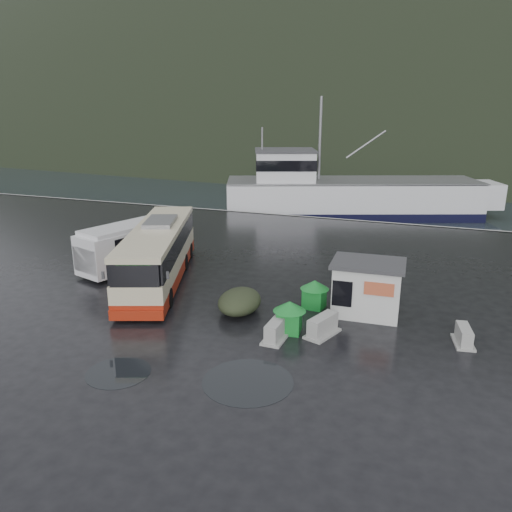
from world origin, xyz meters
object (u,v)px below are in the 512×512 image
(fishing_trawler, at_px, (351,201))
(jersey_barrier_b, at_px, (322,335))
(coach_bus, at_px, (160,280))
(jersey_barrier_a, at_px, (276,339))
(dome_tent, at_px, (240,312))
(jersey_barrier_c, at_px, (463,344))
(waste_bin_left, at_px, (289,332))
(white_van, at_px, (133,268))
(waste_bin_right, at_px, (314,307))
(ticket_kiosk, at_px, (365,313))

(fishing_trawler, bearing_deg, jersey_barrier_b, -103.05)
(coach_bus, distance_m, jersey_barrier_a, 9.34)
(dome_tent, distance_m, jersey_barrier_c, 9.63)
(waste_bin_left, bearing_deg, jersey_barrier_c, 10.81)
(white_van, bearing_deg, jersey_barrier_a, -11.89)
(coach_bus, height_order, waste_bin_left, coach_bus)
(white_van, bearing_deg, waste_bin_left, -7.72)
(waste_bin_left, distance_m, dome_tent, 3.00)
(waste_bin_left, distance_m, jersey_barrier_c, 7.01)
(waste_bin_left, bearing_deg, waste_bin_right, 82.97)
(white_van, bearing_deg, dome_tent, -7.99)
(ticket_kiosk, xyz_separation_m, jersey_barrier_b, (-1.38, -2.87, 0.00))
(dome_tent, height_order, jersey_barrier_c, dome_tent)
(ticket_kiosk, height_order, jersey_barrier_b, ticket_kiosk)
(ticket_kiosk, bearing_deg, fishing_trawler, 98.43)
(jersey_barrier_b, bearing_deg, jersey_barrier_c, 11.64)
(jersey_barrier_a, height_order, jersey_barrier_b, jersey_barrier_b)
(white_van, bearing_deg, coach_bus, -10.24)
(dome_tent, bearing_deg, jersey_barrier_a, -40.63)
(ticket_kiosk, bearing_deg, waste_bin_right, 179.68)
(waste_bin_left, xyz_separation_m, dome_tent, (-2.74, 1.23, 0.00))
(waste_bin_left, xyz_separation_m, waste_bin_right, (0.37, 2.97, 0.00))
(dome_tent, xyz_separation_m, ticket_kiosk, (5.50, 1.82, 0.00))
(coach_bus, relative_size, waste_bin_right, 8.43)
(white_van, relative_size, dome_tent, 2.37)
(white_van, height_order, waste_bin_left, white_van)
(waste_bin_left, distance_m, fishing_trawler, 30.84)
(white_van, relative_size, jersey_barrier_a, 3.95)
(coach_bus, bearing_deg, jersey_barrier_c, -29.22)
(coach_bus, relative_size, jersey_barrier_a, 7.04)
(white_van, xyz_separation_m, ticket_kiosk, (13.86, -2.14, 0.00))
(jersey_barrier_a, xyz_separation_m, jersey_barrier_c, (7.21, 2.16, 0.00))
(coach_bus, height_order, jersey_barrier_b, coach_bus)
(white_van, xyz_separation_m, jersey_barrier_a, (10.78, -6.04, 0.00))
(ticket_kiosk, height_order, fishing_trawler, fishing_trawler)
(fishing_trawler, bearing_deg, dome_tent, -110.76)
(coach_bus, xyz_separation_m, jersey_barrier_b, (9.81, -3.61, 0.00))
(jersey_barrier_b, bearing_deg, coach_bus, 159.78)
(coach_bus, xyz_separation_m, jersey_barrier_a, (8.11, -4.64, 0.00))
(coach_bus, distance_m, waste_bin_right, 8.83)
(coach_bus, height_order, waste_bin_right, coach_bus)
(jersey_barrier_a, distance_m, fishing_trawler, 31.66)
(waste_bin_left, distance_m, jersey_barrier_a, 0.90)
(jersey_barrier_a, relative_size, fishing_trawler, 0.06)
(coach_bus, xyz_separation_m, dome_tent, (5.68, -2.56, 0.00))
(dome_tent, relative_size, jersey_barrier_a, 1.67)
(coach_bus, distance_m, jersey_barrier_c, 15.51)
(jersey_barrier_b, bearing_deg, ticket_kiosk, 64.37)
(dome_tent, distance_m, fishing_trawler, 29.51)
(waste_bin_right, bearing_deg, waste_bin_left, -97.03)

